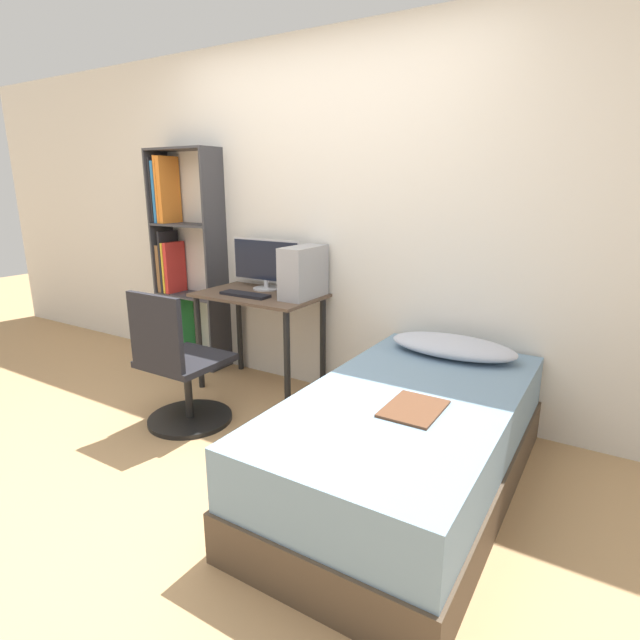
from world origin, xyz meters
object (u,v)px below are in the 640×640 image
pc_tower (303,272)px  office_chair (180,376)px  bed (407,442)px  monitor (266,263)px  keyboard (245,295)px  bookshelf (179,267)px

pc_tower → office_chair: bearing=-116.5°
office_chair → bed: size_ratio=0.48×
monitor → bed: bearing=-28.5°
keyboard → pc_tower: pc_tower is taller
office_chair → keyboard: size_ratio=2.32×
office_chair → monitor: 1.09m
bed → keyboard: size_ratio=4.81×
bed → bookshelf: bearing=161.7°
bookshelf → office_chair: bearing=-44.2°
bed → monitor: 1.83m
bookshelf → keyboard: bearing=-15.7°
bookshelf → monitor: size_ratio=2.95×
bookshelf → monitor: bearing=0.6°
bookshelf → keyboard: 0.99m
bed → pc_tower: pc_tower is taller
keyboard → pc_tower: 0.46m
office_chair → pc_tower: pc_tower is taller
bookshelf → keyboard: size_ratio=4.64×
bookshelf → office_chair: (0.92, -0.90, -0.50)m
monitor → keyboard: bearing=-85.8°
bookshelf → bed: 2.62m
bookshelf → pc_tower: bearing=-3.7°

